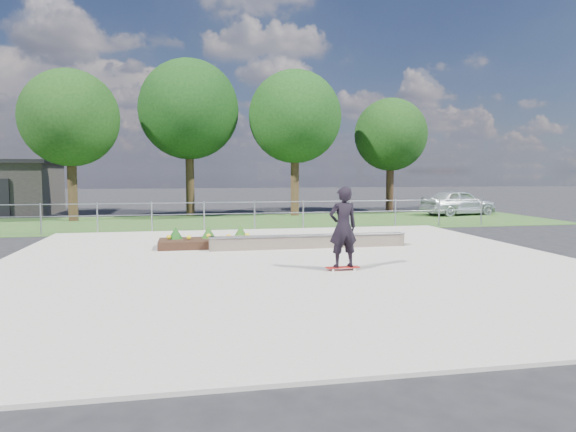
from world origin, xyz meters
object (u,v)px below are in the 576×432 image
object	(u,v)px
grind_ledge	(309,241)
parked_car	(458,202)
planter_bed	(209,241)
skateboarder	(343,227)

from	to	relation	value
grind_ledge	parked_car	size ratio (longest dim) A/B	1.46
grind_ledge	planter_bed	world-z (taller)	planter_bed
grind_ledge	parked_car	xyz separation A→B (m)	(10.75, 10.38, 0.44)
planter_bed	parked_car	world-z (taller)	parked_car
skateboarder	parked_car	xyz separation A→B (m)	(10.79, 13.98, -0.38)
parked_car	planter_bed	bearing A→B (deg)	115.28
skateboarder	parked_car	size ratio (longest dim) A/B	0.48
planter_bed	skateboarder	world-z (taller)	skateboarder
planter_bed	skateboarder	bearing A→B (deg)	-56.34
planter_bed	parked_car	size ratio (longest dim) A/B	0.73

